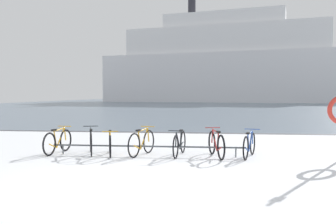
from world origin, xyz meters
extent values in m
cube|color=white|center=(0.00, -1.00, -0.04)|extent=(80.00, 22.00, 0.08)
cube|color=slate|center=(0.00, 65.00, -0.04)|extent=(80.00, 110.00, 0.08)
cube|color=#47474C|center=(0.00, 10.00, -0.02)|extent=(80.00, 0.50, 0.05)
cylinder|color=#4C5156|center=(-0.04, 3.47, 0.28)|extent=(5.80, 0.13, 0.05)
cylinder|color=#4C5156|center=(-2.65, 3.43, 0.14)|extent=(0.04, 0.04, 0.28)
cylinder|color=#4C5156|center=(2.57, 3.50, 0.14)|extent=(0.04, 0.04, 0.28)
torus|color=black|center=(-2.80, 4.01, 0.35)|extent=(0.13, 0.71, 0.71)
torus|color=black|center=(-2.91, 3.06, 0.35)|extent=(0.13, 0.71, 0.71)
cylinder|color=gold|center=(-2.84, 3.70, 0.48)|extent=(0.10, 0.51, 0.59)
cylinder|color=gold|center=(-2.87, 3.39, 0.45)|extent=(0.06, 0.18, 0.53)
cylinder|color=gold|center=(-2.85, 3.63, 0.74)|extent=(0.11, 0.63, 0.08)
cylinder|color=gold|center=(-2.89, 3.26, 0.27)|extent=(0.09, 0.42, 0.19)
cylinder|color=gold|center=(-2.80, 3.98, 0.56)|extent=(0.05, 0.11, 0.41)
cube|color=black|center=(-2.88, 3.32, 0.75)|extent=(0.10, 0.21, 0.05)
cylinder|color=gold|center=(-2.81, 3.94, 0.81)|extent=(0.46, 0.08, 0.02)
torus|color=black|center=(-1.98, 4.05, 0.35)|extent=(0.27, 0.67, 0.70)
torus|color=black|center=(-1.65, 3.12, 0.35)|extent=(0.27, 0.67, 0.70)
cylinder|color=#1E2328|center=(-1.87, 3.75, 0.48)|extent=(0.21, 0.50, 0.60)
cylinder|color=#1E2328|center=(-1.76, 3.45, 0.46)|extent=(0.10, 0.18, 0.53)
cylinder|color=#1E2328|center=(-1.85, 3.68, 0.74)|extent=(0.25, 0.62, 0.09)
cylinder|color=#1E2328|center=(-1.72, 3.32, 0.27)|extent=(0.18, 0.42, 0.19)
cylinder|color=#1E2328|center=(-1.97, 4.01, 0.56)|extent=(0.07, 0.12, 0.42)
cube|color=black|center=(-1.74, 3.38, 0.76)|extent=(0.14, 0.22, 0.05)
cylinder|color=#1E2328|center=(-1.96, 3.98, 0.82)|extent=(0.44, 0.18, 0.02)
torus|color=black|center=(-1.02, 2.95, 0.33)|extent=(0.24, 0.65, 0.66)
torus|color=black|center=(-1.33, 3.97, 0.33)|extent=(0.24, 0.65, 0.66)
cylinder|color=gold|center=(-1.12, 3.28, 0.44)|extent=(0.19, 0.54, 0.55)
cylinder|color=gold|center=(-1.22, 3.61, 0.42)|extent=(0.09, 0.20, 0.49)
cylinder|color=gold|center=(-1.14, 3.36, 0.69)|extent=(0.23, 0.67, 0.08)
cylinder|color=gold|center=(-1.26, 3.75, 0.26)|extent=(0.17, 0.45, 0.18)
cylinder|color=gold|center=(-1.03, 2.99, 0.52)|extent=(0.07, 0.12, 0.39)
cube|color=black|center=(-1.24, 3.69, 0.70)|extent=(0.13, 0.21, 0.05)
cylinder|color=gold|center=(-1.05, 3.03, 0.76)|extent=(0.45, 0.15, 0.02)
torus|color=black|center=(-0.07, 3.95, 0.36)|extent=(0.25, 0.70, 0.72)
torus|color=black|center=(-0.34, 3.04, 0.36)|extent=(0.25, 0.70, 0.72)
cylinder|color=gold|center=(-0.16, 3.65, 0.49)|extent=(0.18, 0.49, 0.61)
cylinder|color=gold|center=(-0.25, 3.36, 0.47)|extent=(0.08, 0.18, 0.55)
cylinder|color=gold|center=(-0.18, 3.58, 0.76)|extent=(0.21, 0.61, 0.09)
cylinder|color=gold|center=(-0.29, 3.23, 0.28)|extent=(0.15, 0.41, 0.20)
cylinder|color=gold|center=(-0.08, 3.92, 0.57)|extent=(0.06, 0.11, 0.43)
cube|color=black|center=(-0.27, 3.29, 0.77)|extent=(0.13, 0.21, 0.05)
cylinder|color=gold|center=(-0.09, 3.88, 0.84)|extent=(0.45, 0.15, 0.02)
torus|color=black|center=(0.86, 3.04, 0.34)|extent=(0.12, 0.68, 0.68)
torus|color=black|center=(0.98, 4.11, 0.34)|extent=(0.12, 0.68, 0.68)
cylinder|color=#1E2328|center=(0.90, 3.39, 0.46)|extent=(0.10, 0.56, 0.58)
cylinder|color=#1E2328|center=(0.94, 3.74, 0.44)|extent=(0.06, 0.20, 0.52)
cylinder|color=#1E2328|center=(0.91, 3.47, 0.72)|extent=(0.12, 0.70, 0.08)
cylinder|color=#1E2328|center=(0.96, 3.88, 0.26)|extent=(0.09, 0.47, 0.19)
cylinder|color=#1E2328|center=(0.86, 3.08, 0.54)|extent=(0.05, 0.12, 0.41)
cube|color=black|center=(0.95, 3.82, 0.73)|extent=(0.10, 0.21, 0.05)
cylinder|color=#1E2328|center=(0.87, 3.12, 0.79)|extent=(0.46, 0.08, 0.02)
torus|color=black|center=(1.88, 3.92, 0.36)|extent=(0.23, 0.71, 0.72)
torus|color=black|center=(2.13, 2.96, 0.36)|extent=(0.23, 0.71, 0.72)
cylinder|color=#B22D2D|center=(1.96, 3.61, 0.49)|extent=(0.17, 0.52, 0.60)
cylinder|color=#B22D2D|center=(2.04, 3.29, 0.46)|extent=(0.08, 0.19, 0.54)
cylinder|color=#B22D2D|center=(1.98, 3.54, 0.75)|extent=(0.20, 0.64, 0.09)
cylinder|color=#B22D2D|center=(2.08, 3.16, 0.28)|extent=(0.15, 0.43, 0.20)
cylinder|color=#B22D2D|center=(1.89, 3.89, 0.57)|extent=(0.06, 0.12, 0.42)
cube|color=black|center=(2.06, 3.22, 0.77)|extent=(0.13, 0.21, 0.05)
cylinder|color=#B22D2D|center=(1.90, 3.85, 0.83)|extent=(0.45, 0.14, 0.02)
torus|color=black|center=(3.10, 4.01, 0.34)|extent=(0.24, 0.66, 0.68)
torus|color=black|center=(2.82, 3.06, 0.34)|extent=(0.24, 0.66, 0.68)
cylinder|color=#3359B2|center=(3.01, 3.70, 0.46)|extent=(0.19, 0.51, 0.57)
cylinder|color=#3359B2|center=(2.92, 3.39, 0.44)|extent=(0.09, 0.19, 0.51)
cylinder|color=#3359B2|center=(2.99, 3.63, 0.71)|extent=(0.22, 0.63, 0.08)
cylinder|color=#3359B2|center=(2.88, 3.26, 0.26)|extent=(0.16, 0.43, 0.19)
cylinder|color=#3359B2|center=(3.09, 3.97, 0.54)|extent=(0.07, 0.12, 0.40)
cube|color=black|center=(2.90, 3.32, 0.73)|extent=(0.13, 0.21, 0.05)
cylinder|color=#3359B2|center=(3.08, 3.94, 0.79)|extent=(0.45, 0.16, 0.02)
cube|color=white|center=(5.70, 76.01, 5.43)|extent=(59.70, 22.30, 10.86)
cube|color=white|center=(4.26, 76.33, 13.85)|extent=(44.98, 17.68, 5.98)
cube|color=white|center=(4.26, 76.33, 18.36)|extent=(27.39, 12.42, 3.04)
cylinder|color=#26262D|center=(-2.94, 77.93, 22.33)|extent=(1.75, 1.75, 4.89)
camera|label=1|loc=(1.89, -7.23, 1.84)|focal=39.14mm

